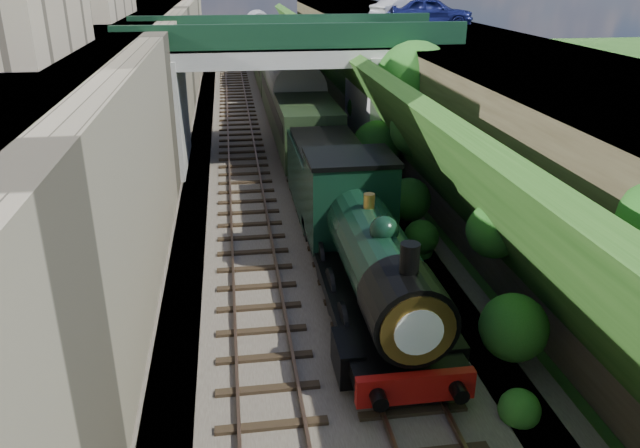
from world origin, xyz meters
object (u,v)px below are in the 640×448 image
at_px(tree, 416,84).
at_px(car_silver, 407,10).
at_px(road_bridge, 298,84).
at_px(car_blue, 432,12).
at_px(locomotive, 369,255).
at_px(tender, 329,183).

relative_size(tree, car_silver, 1.39).
bearing_deg(tree, road_bridge, 141.07).
bearing_deg(car_blue, tree, 177.86).
height_order(car_blue, car_silver, car_blue).
relative_size(car_silver, locomotive, 0.47).
bearing_deg(tree, car_blue, 69.33).
distance_m(road_bridge, car_silver, 12.32).
xyz_separation_m(tree, tender, (-4.71, -4.44, -3.03)).
relative_size(road_bridge, locomotive, 1.56).
height_order(road_bridge, car_blue, car_blue).
bearing_deg(car_silver, tender, 134.36).
bearing_deg(tender, locomotive, -90.00).
xyz_separation_m(road_bridge, locomotive, (0.26, -15.81, -2.18)).
xyz_separation_m(car_blue, locomotive, (-8.62, -22.16, -5.18)).
bearing_deg(car_blue, car_silver, 37.18).
bearing_deg(locomotive, road_bridge, 90.93).
relative_size(road_bridge, car_silver, 3.36).
bearing_deg(locomotive, car_silver, 72.50).
bearing_deg(tree, car_silver, 76.61).
distance_m(car_blue, locomotive, 24.34).
bearing_deg(locomotive, tender, 90.00).
bearing_deg(locomotive, tree, 68.23).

